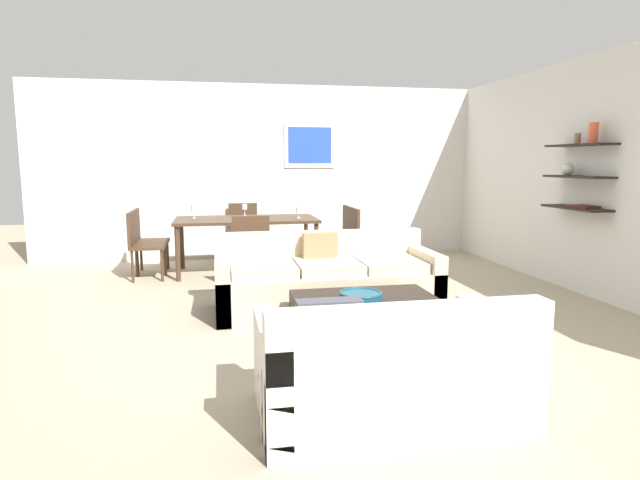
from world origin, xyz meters
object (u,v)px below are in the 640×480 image
at_px(wine_glass_head, 245,207).
at_px(wine_glass_right_near, 298,211).
at_px(loveseat_white, 389,370).
at_px(dining_chair_right_near, 347,235).
at_px(dining_table, 246,223).
at_px(dining_chair_foot, 251,246).
at_px(decorative_bowl, 361,296).
at_px(sofa_beige, 326,282).
at_px(wine_glass_left_far, 194,209).
at_px(coffee_table, 369,323).
at_px(dining_chair_left_near, 141,241).
at_px(dining_chair_head, 244,228).
at_px(dining_chair_left_far, 145,236).
at_px(dining_chair_right_far, 340,231).

distance_m(wine_glass_head, wine_glass_right_near, 0.89).
height_order(loveseat_white, dining_chair_right_near, dining_chair_right_near).
relative_size(dining_table, wine_glass_head, 11.84).
xyz_separation_m(dining_chair_foot, dining_chair_right_near, (1.37, 0.67, 0.00)).
bearing_deg(decorative_bowl, sofa_beige, 93.93).
bearing_deg(wine_glass_left_far, dining_chair_right_near, -9.27).
xyz_separation_m(loveseat_white, dining_chair_right_near, (0.77, 4.20, 0.21)).
relative_size(coffee_table, dining_chair_left_near, 1.36).
bearing_deg(dining_chair_right_near, dining_chair_head, 140.93).
distance_m(dining_chair_head, wine_glass_right_near, 1.28).
distance_m(coffee_table, wine_glass_head, 3.77).
xyz_separation_m(dining_chair_left_near, wine_glass_right_near, (2.07, 0.10, 0.35)).
bearing_deg(dining_chair_foot, coffee_table, -70.16).
xyz_separation_m(sofa_beige, wine_glass_right_near, (0.01, 1.94, 0.56)).
bearing_deg(dining_table, coffee_table, -75.42).
relative_size(coffee_table, dining_chair_right_near, 1.36).
xyz_separation_m(loveseat_white, dining_table, (-0.60, 4.42, 0.39)).
bearing_deg(wine_glass_right_near, dining_chair_foot, -132.37).
xyz_separation_m(coffee_table, wine_glass_head, (-0.83, 3.62, 0.68)).
xyz_separation_m(decorative_bowl, wine_glass_right_near, (-0.07, 3.03, 0.44)).
relative_size(sofa_beige, dining_chair_left_far, 2.54).
height_order(dining_table, wine_glass_left_far, wine_glass_left_far).
height_order(dining_chair_right_far, dining_chair_foot, same).
bearing_deg(dining_chair_left_far, dining_chair_left_near, -90.00).
bearing_deg(dining_table, sofa_beige, -71.33).
bearing_deg(dining_chair_head, dining_chair_right_near, -39.07).
height_order(dining_chair_foot, wine_glass_left_far, wine_glass_left_far).
distance_m(decorative_bowl, dining_chair_left_near, 3.63).
relative_size(dining_chair_left_near, wine_glass_head, 5.43).
bearing_deg(dining_chair_left_far, loveseat_white, -67.06).
bearing_deg(wine_glass_right_near, dining_chair_right_far, 27.01).
distance_m(coffee_table, dining_chair_left_near, 3.71).
distance_m(loveseat_white, coffee_table, 1.25).
bearing_deg(dining_table, loveseat_white, -82.31).
xyz_separation_m(dining_table, dining_chair_right_near, (1.37, -0.22, -0.18)).
xyz_separation_m(loveseat_white, dining_chair_foot, (-0.60, 3.53, 0.21)).
relative_size(sofa_beige, coffee_table, 1.86).
bearing_deg(sofa_beige, dining_table, 108.67).
bearing_deg(sofa_beige, dining_chair_right_far, 73.64).
distance_m(loveseat_white, wine_glass_right_near, 4.34).
bearing_deg(loveseat_white, decorative_bowl, 82.18).
distance_m(dining_chair_right_near, wine_glass_right_near, 0.76).
bearing_deg(wine_glass_right_near, coffee_table, -87.62).
bearing_deg(coffee_table, dining_chair_head, 101.50).
xyz_separation_m(dining_table, wine_glass_right_near, (0.70, -0.12, 0.17)).
relative_size(loveseat_white, wine_glass_head, 9.55).
height_order(wine_glass_left_far, wine_glass_right_near, wine_glass_left_far).
height_order(decorative_bowl, dining_chair_head, dining_chair_head).
xyz_separation_m(sofa_beige, dining_chair_right_far, (0.67, 2.28, 0.21)).
bearing_deg(dining_chair_foot, dining_chair_right_far, 39.07).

